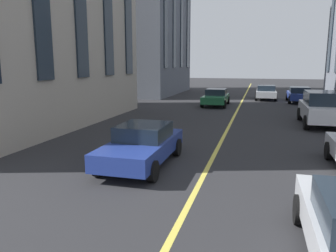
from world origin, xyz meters
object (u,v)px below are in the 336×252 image
(car_blue_mid, at_px, (299,94))
(car_white_trailing, at_px, (322,108))
(car_silver_oncoming, at_px, (266,92))
(car_green_parked_a, at_px, (216,97))
(car_blue_parked_b, at_px, (142,144))

(car_blue_mid, relative_size, car_white_trailing, 0.94)
(car_blue_mid, xyz_separation_m, car_white_trailing, (-11.58, 0.00, 0.27))
(car_white_trailing, bearing_deg, car_silver_oncoming, 11.91)
(car_white_trailing, relative_size, car_silver_oncoming, 1.07)
(car_green_parked_a, bearing_deg, car_blue_mid, -57.35)
(car_blue_mid, distance_m, car_white_trailing, 11.59)
(car_white_trailing, height_order, car_silver_oncoming, car_white_trailing)
(car_blue_mid, height_order, car_blue_parked_b, same)
(car_blue_mid, distance_m, car_green_parked_a, 8.08)
(car_blue_parked_b, height_order, car_silver_oncoming, same)
(car_blue_parked_b, xyz_separation_m, car_green_parked_a, (16.82, -0.31, 0.00))
(car_green_parked_a, bearing_deg, car_white_trailing, -136.74)
(car_blue_mid, bearing_deg, car_green_parked_a, 122.65)
(car_blue_parked_b, bearing_deg, car_white_trailing, -36.53)
(car_blue_mid, height_order, car_silver_oncoming, same)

